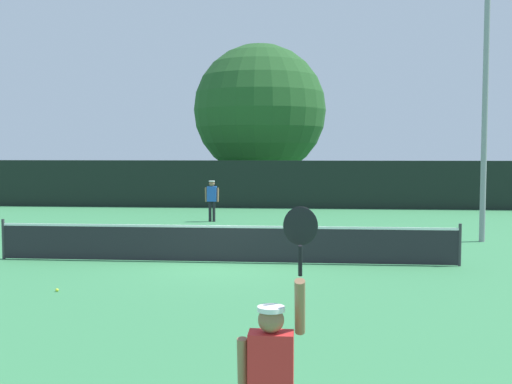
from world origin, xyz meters
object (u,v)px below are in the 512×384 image
at_px(parked_car_near, 443,185).
at_px(large_tree, 260,110).
at_px(player_receiving, 212,197).
at_px(light_pole, 486,84).
at_px(player_serving, 272,369).
at_px(tennis_ball, 57,290).

bearing_deg(parked_car_near, large_tree, -168.03).
relative_size(player_receiving, parked_car_near, 0.39).
height_order(light_pole, parked_car_near, light_pole).
bearing_deg(parked_car_near, light_pole, -99.42).
bearing_deg(parked_car_near, player_serving, -105.29).
distance_m(player_receiving, tennis_ball, 12.87).
relative_size(light_pole, large_tree, 0.96).
bearing_deg(player_receiving, large_tree, -94.99).
distance_m(player_serving, large_tree, 31.81).
relative_size(player_serving, tennis_ball, 35.60).
relative_size(light_pole, parked_car_near, 2.07).
distance_m(tennis_ball, light_pole, 14.18).
distance_m(light_pole, parked_car_near, 19.66).
bearing_deg(player_serving, large_tree, 94.84).
relative_size(player_receiving, tennis_ball, 24.57).
relative_size(player_receiving, light_pole, 0.19).
height_order(player_receiving, tennis_ball, player_receiving).
xyz_separation_m(player_receiving, tennis_ball, (-1.18, -12.78, -0.99)).
bearing_deg(tennis_ball, parked_car_near, 63.72).
bearing_deg(light_pole, large_tree, 117.22).
height_order(player_serving, tennis_ball, player_serving).
xyz_separation_m(player_serving, large_tree, (-2.66, 31.42, 4.20)).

